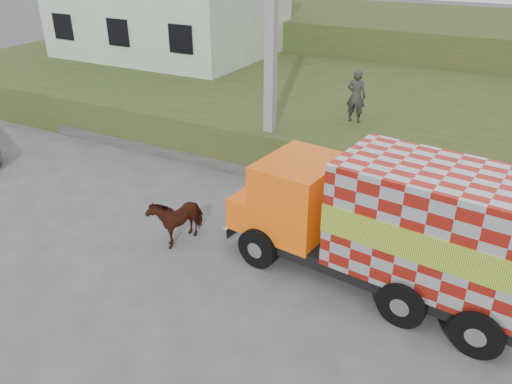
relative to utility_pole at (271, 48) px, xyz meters
The scene contains 8 objects.
ground 6.23m from the utility_pole, 77.74° to the right, with size 120.00×120.00×0.00m, color #474749.
embankment 6.42m from the utility_pole, 79.51° to the left, with size 40.00×12.00×1.50m, color #244617.
embankment_far 17.62m from the utility_pole, 86.71° to the left, with size 40.00×12.00×3.00m, color #244617.
retaining_strip 4.02m from the utility_pole, 158.20° to the right, with size 16.00×0.50×0.40m, color #595651.
utility_pole is the anchor object (origin of this frame).
cargo_truck 6.87m from the utility_pole, 39.10° to the right, with size 7.01×3.05×3.03m.
cow 5.81m from the utility_pole, 93.33° to the right, with size 0.68×1.49×1.26m, color black.
pedestrian 3.41m from the utility_pole, 45.56° to the left, with size 0.63×0.41×1.73m, color #2B2926.
Camera 1 is at (5.70, -8.78, 6.96)m, focal length 35.00 mm.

